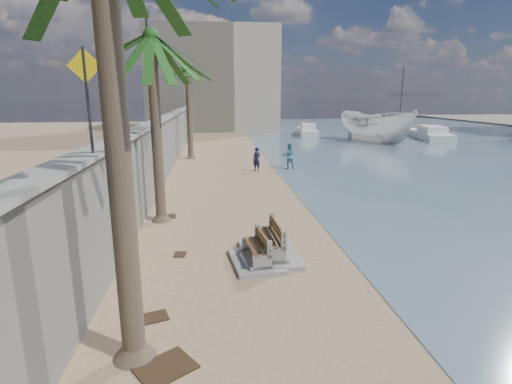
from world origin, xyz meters
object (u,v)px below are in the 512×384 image
bench_near (256,251)px  bench_far (269,243)px  boat_cruiser (377,125)px  yacht_near (428,135)px  palm_back (188,67)px  sailboat_west (399,127)px  yacht_far (307,132)px  person_b (289,155)px  person_a (257,158)px  palm_mid (151,38)px

bench_near → bench_far: bench_far is taller
boat_cruiser → yacht_near: size_ratio=0.45×
palm_back → sailboat_west: 39.57m
yacht_far → sailboat_west: bearing=-55.8°
boat_cruiser → bench_far: bearing=-139.8°
palm_back → boat_cruiser: bearing=26.1°
bench_far → yacht_far: yacht_far is taller
palm_back → yacht_near: (26.97, 12.65, -6.67)m
bench_near → yacht_near: bearing=54.5°
bench_far → sailboat_west: 52.81m
bench_far → palm_back: 21.75m
palm_back → sailboat_west: (29.48, 25.53, -6.72)m
bench_near → bench_far: bearing=44.7°
person_b → yacht_near: size_ratio=0.20×
palm_back → boat_cruiser: (19.24, 9.43, -5.16)m
person_b → yacht_near: (20.02, 17.99, -0.63)m
yacht_far → yacht_near: bearing=-102.6°
palm_back → person_a: size_ratio=4.38×
palm_mid → sailboat_west: 51.85m
yacht_near → sailboat_west: sailboat_west is taller
bench_near → palm_mid: (-3.37, 4.54, 6.58)m
boat_cruiser → sailboat_west: 19.14m
yacht_far → boat_cruiser: bearing=-137.6°
palm_back → yacht_far: size_ratio=1.07×
boat_cruiser → person_b: bearing=-151.7°
boat_cruiser → yacht_near: 8.51m
bench_far → palm_back: palm_back is taller
palm_mid → yacht_far: size_ratio=1.06×
bench_near → yacht_far: yacht_far is taller
person_a → yacht_far: (8.95, 23.65, -0.57)m
bench_near → person_a: size_ratio=1.22×
yacht_far → person_a: bearing=167.0°
bench_far → sailboat_west: sailboat_west is taller
bench_near → yacht_far: 39.92m
boat_cruiser → yacht_far: (-5.65, 8.16, -1.51)m
person_a → yacht_near: person_a is taller
bench_far → sailboat_west: (25.99, 45.97, -0.15)m
person_b → yacht_far: person_b is taller
sailboat_west → palm_back: bearing=-139.1°
bench_far → yacht_near: bearing=54.6°
bench_near → palm_back: palm_back is taller
yacht_near → palm_back: bearing=126.3°
bench_far → boat_cruiser: (15.75, 29.88, 1.40)m
person_b → yacht_far: size_ratio=0.26×
palm_mid → yacht_far: 37.29m
boat_cruiser → yacht_near: bearing=0.6°
palm_mid → yacht_near: (27.32, 29.01, -6.62)m
yacht_near → bench_near: bearing=155.6°
bench_far → boat_cruiser: 33.80m
palm_back → sailboat_west: sailboat_west is taller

